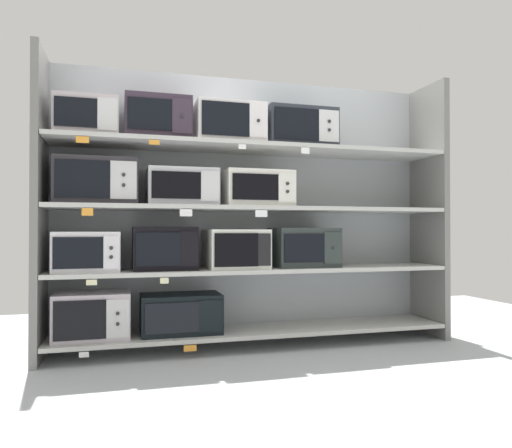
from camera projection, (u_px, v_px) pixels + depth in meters
ground at (305, 390)px, 2.69m from camera, size 6.97×6.00×0.02m
back_panel at (247, 209)px, 3.92m from camera, size 3.17×0.04×2.10m
upright_left at (40, 205)px, 3.26m from camera, size 0.05×0.48×2.10m
upright_right at (429, 210)px, 4.08m from camera, size 0.05×0.48×2.10m
shelf_0 at (256, 331)px, 3.65m from camera, size 2.97×0.48×0.03m
microwave_0 at (92, 315)px, 3.33m from camera, size 0.50×0.38×0.32m
microwave_1 at (181, 313)px, 3.50m from camera, size 0.57×0.34×0.28m
price_tag_0 at (84, 355)px, 3.09m from camera, size 0.06×0.00×0.03m
price_tag_1 at (190, 348)px, 3.27m from camera, size 0.09×0.00×0.04m
shelf_1 at (256, 270)px, 3.66m from camera, size 2.97×0.48×0.03m
microwave_2 at (88, 252)px, 3.33m from camera, size 0.44×0.41×0.27m
microwave_3 at (165, 248)px, 3.47m from camera, size 0.45×0.35×0.31m
microwave_4 at (236, 249)px, 3.61m from camera, size 0.44×0.43×0.29m
microwave_5 at (304, 247)px, 3.76m from camera, size 0.49×0.38×0.30m
price_tag_2 at (92, 282)px, 3.11m from camera, size 0.07×0.00×0.04m
price_tag_3 at (164, 281)px, 3.23m from camera, size 0.06×0.00×0.04m
shelf_2 at (256, 209)px, 3.67m from camera, size 2.97×0.48×0.03m
microwave_6 at (97, 182)px, 3.35m from camera, size 0.55×0.34×0.32m
microwave_7 at (182, 188)px, 3.51m from camera, size 0.49×0.39×0.26m
microwave_8 at (257, 189)px, 3.66m from camera, size 0.51×0.41×0.27m
price_tag_4 at (87, 212)px, 3.11m from camera, size 0.07×0.00×0.05m
price_tag_5 at (186, 213)px, 3.28m from camera, size 0.08×0.00×0.05m
price_tag_6 at (261, 214)px, 3.42m from camera, size 0.09×0.00×0.05m
shelf_3 at (256, 148)px, 3.67m from camera, size 2.97×0.48×0.03m
microwave_9 at (87, 118)px, 3.34m from camera, size 0.42×0.34×0.27m
microwave_10 at (158, 120)px, 3.47m from camera, size 0.46×0.37×0.30m
microwave_11 at (228, 125)px, 3.61m from camera, size 0.50×0.42×0.29m
microwave_12 at (298, 129)px, 3.76m from camera, size 0.54×0.36×0.30m
price_tag_7 at (82, 140)px, 3.10m from camera, size 0.08×0.00×0.04m
price_tag_8 at (154, 142)px, 3.23m from camera, size 0.07×0.00×0.03m
price_tag_9 at (242, 147)px, 3.39m from camera, size 0.05×0.00×0.03m
price_tag_10 at (305, 151)px, 3.52m from camera, size 0.06×0.00×0.05m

